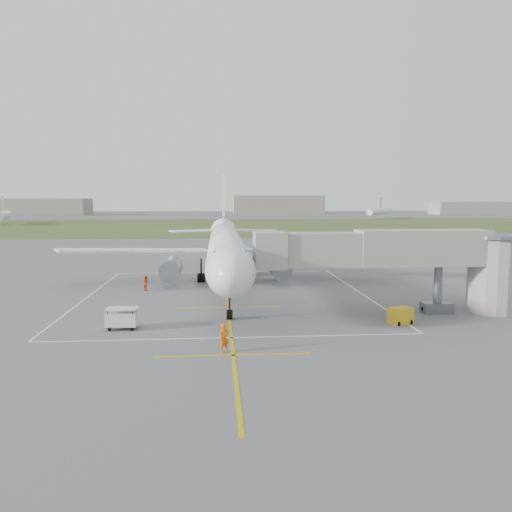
{
  "coord_description": "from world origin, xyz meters",
  "views": [
    {
      "loc": [
        -0.94,
        -54.56,
        9.83
      ],
      "look_at": [
        2.99,
        -4.0,
        4.0
      ],
      "focal_mm": 35.0,
      "sensor_mm": 36.0,
      "label": 1
    }
  ],
  "objects": [
    {
      "name": "grass_strip",
      "position": [
        0.0,
        130.0,
        0.01
      ],
      "size": [
        700.0,
        120.0,
        0.02
      ],
      "primitive_type": "cube",
      "color": "#364B21",
      "rests_on": "ground"
    },
    {
      "name": "distant_aircraft",
      "position": [
        -2.01,
        168.42,
        3.59
      ],
      "size": [
        180.88,
        71.82,
        8.85
      ],
      "color": "white",
      "rests_on": "ground"
    },
    {
      "name": "baggage_cart",
      "position": [
        -8.18,
        -16.93,
        0.83
      ],
      "size": [
        2.43,
        1.57,
        1.62
      ],
      "rotation": [
        0.0,
        0.0,
        -0.08
      ],
      "color": "silver",
      "rests_on": "ground"
    },
    {
      "name": "distant_hangars",
      "position": [
        -16.15,
        265.19,
        5.17
      ],
      "size": [
        345.0,
        49.0,
        12.0
      ],
      "color": "gray",
      "rests_on": "ground"
    },
    {
      "name": "ramp_worker_wing",
      "position": [
        -8.65,
        -0.85,
        0.81
      ],
      "size": [
        0.97,
        0.99,
        1.61
      ],
      "primitive_type": "imported",
      "rotation": [
        0.0,
        0.0,
        2.27
      ],
      "color": "#D84506",
      "rests_on": "ground"
    },
    {
      "name": "airliner",
      "position": [
        -0.0,
        0.75,
        4.39
      ],
      "size": [
        38.93,
        46.75,
        13.52
      ],
      "color": "white",
      "rests_on": "ground"
    },
    {
      "name": "gpu_unit",
      "position": [
        13.41,
        -17.06,
        0.65
      ],
      "size": [
        2.05,
        1.72,
        1.32
      ],
      "rotation": [
        0.0,
        0.0,
        0.35
      ],
      "color": "gold",
      "rests_on": "ground"
    },
    {
      "name": "apron_markings",
      "position": [
        0.0,
        -5.82,
        0.01
      ],
      "size": [
        28.2,
        60.0,
        0.01
      ],
      "color": "#BFA40B",
      "rests_on": "ground"
    },
    {
      "name": "ramp_worker_nose",
      "position": [
        -0.56,
        -23.32,
        0.94
      ],
      "size": [
        0.82,
        0.74,
        1.88
      ],
      "primitive_type": "imported",
      "rotation": [
        0.0,
        0.0,
        0.55
      ],
      "color": "#E26307",
      "rests_on": "ground"
    },
    {
      "name": "jet_bridge",
      "position": [
        15.72,
        -13.5,
        4.74
      ],
      "size": [
        23.4,
        5.0,
        7.2
      ],
      "color": "gray",
      "rests_on": "ground"
    },
    {
      "name": "ground",
      "position": [
        0.0,
        0.0,
        0.0
      ],
      "size": [
        700.0,
        700.0,
        0.0
      ],
      "primitive_type": "plane",
      "color": "#575759",
      "rests_on": "ground"
    }
  ]
}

